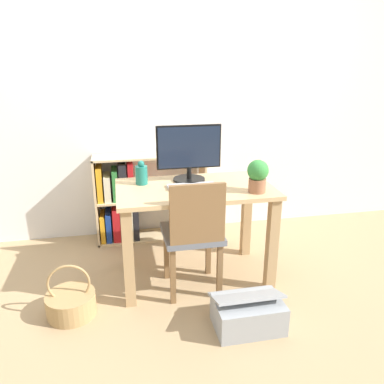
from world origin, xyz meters
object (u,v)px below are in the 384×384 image
(monitor, at_px, (189,151))
(chair, at_px, (194,232))
(vase, at_px, (141,174))
(potted_plant, at_px, (258,175))
(basket, at_px, (71,303))
(bookshelf, at_px, (131,201))
(keyboard, at_px, (192,186))
(storage_box, at_px, (248,313))

(monitor, relative_size, chair, 0.56)
(vase, height_order, potted_plant, potted_plant)
(monitor, relative_size, basket, 1.32)
(vase, distance_m, bookshelf, 0.76)
(potted_plant, xyz_separation_m, chair, (-0.44, -0.02, -0.38))
(keyboard, distance_m, potted_plant, 0.47)
(potted_plant, relative_size, chair, 0.26)
(potted_plant, height_order, storage_box, potted_plant)
(chair, xyz_separation_m, storage_box, (0.25, -0.44, -0.37))
(bookshelf, bearing_deg, monitor, -54.63)
(basket, distance_m, storage_box, 1.14)
(monitor, relative_size, vase, 2.73)
(chair, bearing_deg, monitor, 75.43)
(vase, relative_size, bookshelf, 0.18)
(monitor, height_order, vase, monitor)
(monitor, distance_m, chair, 0.61)
(vase, bearing_deg, chair, -48.33)
(bookshelf, relative_size, basket, 2.73)
(keyboard, distance_m, bookshelf, 0.95)
(chair, relative_size, storage_box, 2.01)
(vase, xyz_separation_m, chair, (0.31, -0.35, -0.33))
(potted_plant, xyz_separation_m, basket, (-1.28, -0.11, -0.76))
(chair, xyz_separation_m, basket, (-0.83, -0.09, -0.38))
(monitor, xyz_separation_m, basket, (-0.87, -0.46, -0.86))
(basket, bearing_deg, potted_plant, 4.76)
(monitor, bearing_deg, keyboard, -94.49)
(chair, height_order, basket, chair)
(basket, bearing_deg, vase, 40.35)
(monitor, distance_m, bookshelf, 0.94)
(vase, bearing_deg, bookshelf, 96.46)
(keyboard, xyz_separation_m, vase, (-0.34, 0.15, 0.07))
(chair, bearing_deg, storage_box, -68.22)
(basket, bearing_deg, storage_box, -17.80)
(keyboard, relative_size, vase, 1.97)
(potted_plant, relative_size, bookshelf, 0.23)
(monitor, bearing_deg, bookshelf, 125.37)
(keyboard, height_order, chair, chair)
(bookshelf, bearing_deg, vase, -83.54)
(vase, distance_m, basket, 0.99)
(chair, bearing_deg, bookshelf, 103.35)
(potted_plant, bearing_deg, monitor, 138.40)
(vase, bearing_deg, potted_plant, -23.85)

